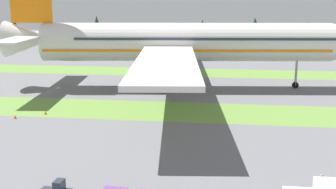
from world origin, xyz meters
The scene contains 7 objects.
grass_strip_near centered at (0.00, 37.63, 0.00)m, with size 320.00×11.45×0.01m, color olive.
grass_strip_far centered at (0.00, 72.54, 0.00)m, with size 320.00×11.45×0.01m, color olive.
airliner centered at (-1.38, 54.89, 8.68)m, with size 63.63×78.69×24.19m.
ground_crew_marshaller centered at (16.03, 11.87, 0.95)m, with size 0.51×0.36×1.74m.
taxiway_marker_0 centered at (-21.46, 30.57, 0.28)m, with size 0.44×0.44×0.56m, color orange.
taxiway_marker_1 centered at (-18.18, 33.32, 0.27)m, with size 0.44×0.44×0.54m, color orange.
distant_tree_line centered at (-2.73, 112.27, 6.88)m, with size 199.65×10.99×12.65m.
Camera 1 is at (7.37, -23.54, 16.40)m, focal length 45.38 mm.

